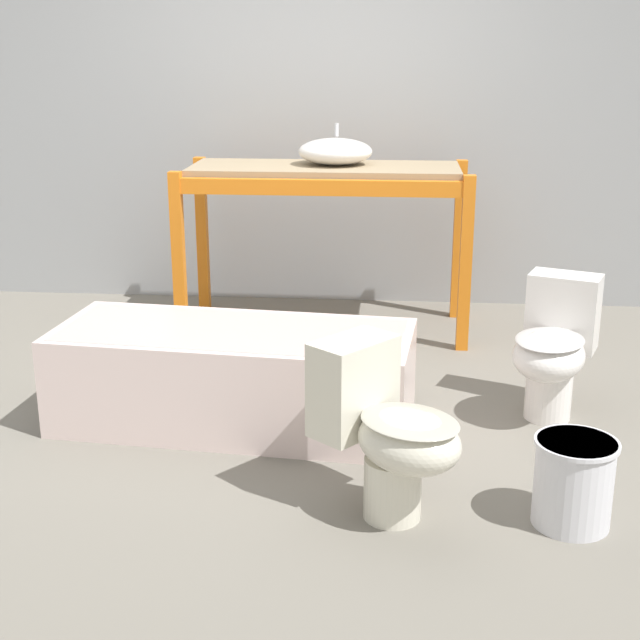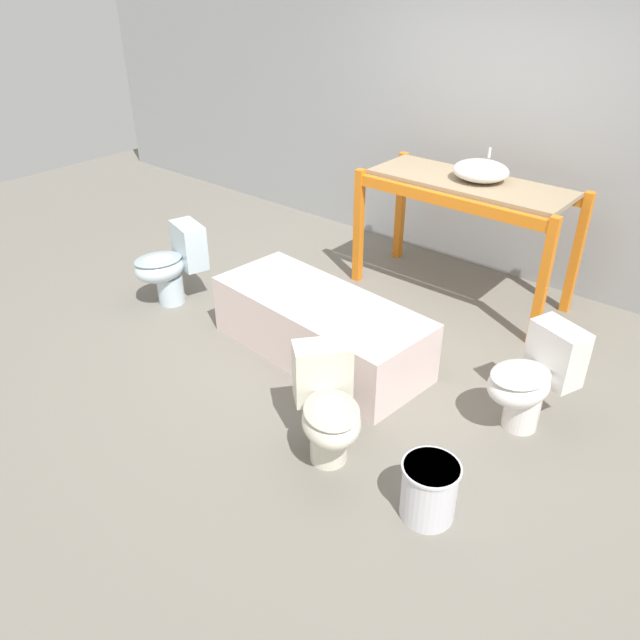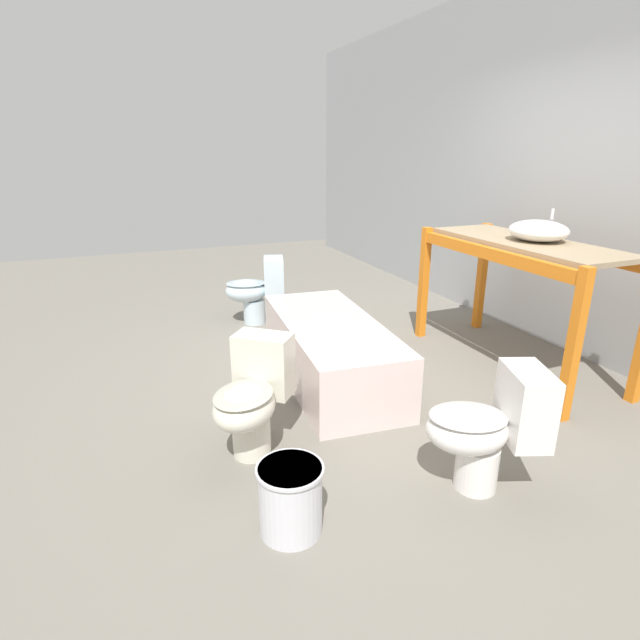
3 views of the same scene
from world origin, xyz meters
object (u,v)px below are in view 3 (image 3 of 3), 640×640
Objects in this scene: bathtub_main at (330,346)px; toilet_far at (257,289)px; toilet_extra at (488,427)px; bucket_white at (291,498)px; sink_basin at (538,231)px; toilet_near at (252,396)px.

bathtub_main is 2.57× the size of toilet_far.
toilet_extra is 1.96× the size of bucket_white.
sink_basin reaches higher than toilet_far.
bucket_white is (-0.08, -1.04, -0.18)m from toilet_extra.
toilet_near is at bearing -106.48° from toilet_extra.
bathtub_main is at bearing 22.81° from toilet_far.
toilet_extra reaches higher than bathtub_main.
toilet_extra is (0.79, 1.03, 0.00)m from toilet_near.
toilet_near is 1.96× the size of bucket_white.
sink_basin is 0.67× the size of toilet_extra.
bucket_white is at bearing -24.44° from bathtub_main.
toilet_extra is at bearing 2.50° from toilet_near.
sink_basin is 2.65m from toilet_far.
toilet_near is (0.74, -0.81, 0.09)m from bathtub_main.
sink_basin is 2.52m from toilet_near.
sink_basin is at bearing 114.23° from bucket_white.
bathtub_main is at bearing 150.25° from bucket_white.
sink_basin is 1.81m from bathtub_main.
toilet_far reaches higher than bathtub_main.
bathtub_main is 1.10m from toilet_near.
sink_basin is 2.78m from bucket_white.
toilet_near is at bearing 178.80° from bucket_white.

